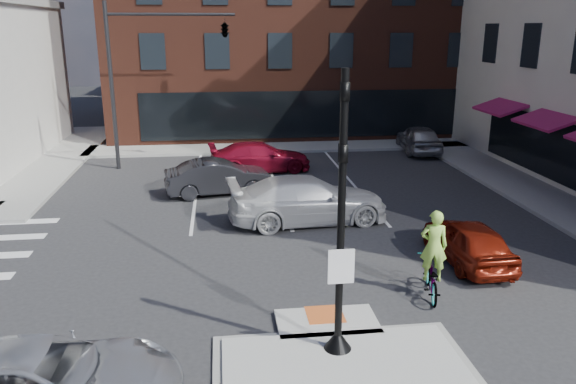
{
  "coord_description": "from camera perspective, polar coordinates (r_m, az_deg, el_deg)",
  "views": [
    {
      "loc": [
        -2.37,
        -10.14,
        6.84
      ],
      "look_at": [
        -0.39,
        6.14,
        2.0
      ],
      "focal_mm": 35.0,
      "sensor_mm": 36.0,
      "label": 1
    }
  ],
  "objects": [
    {
      "name": "ground",
      "position": [
        12.45,
        5.43,
        -16.94
      ],
      "size": [
        120.0,
        120.0,
        0.0
      ],
      "primitive_type": "plane",
      "color": "#28282B",
      "rests_on": "ground"
    },
    {
      "name": "refuge_island",
      "position": [
        12.22,
        5.71,
        -17.4
      ],
      "size": [
        5.4,
        4.65,
        0.13
      ],
      "color": "gray",
      "rests_on": "ground"
    },
    {
      "name": "sidewalk_e",
      "position": [
        24.99,
        25.2,
        -0.87
      ],
      "size": [
        3.0,
        24.0,
        0.15
      ],
      "primitive_type": "cube",
      "color": "gray",
      "rests_on": "ground"
    },
    {
      "name": "sidewalk_n",
      "position": [
        33.28,
        2.5,
        4.7
      ],
      "size": [
        26.0,
        3.0,
        0.15
      ],
      "primitive_type": "cube",
      "color": "gray",
      "rests_on": "ground"
    },
    {
      "name": "building_n",
      "position": [
        42.48,
        0.34,
        17.74
      ],
      "size": [
        24.4,
        18.4,
        15.5
      ],
      "color": "#4F2418",
      "rests_on": "ground"
    },
    {
      "name": "building_far_left",
      "position": [
        62.18,
        -8.73,
        14.57
      ],
      "size": [
        10.0,
        12.0,
        10.0
      ],
      "primitive_type": "cube",
      "color": "slate",
      "rests_on": "ground"
    },
    {
      "name": "building_far_right",
      "position": [
        65.14,
        3.23,
        15.68
      ],
      "size": [
        12.0,
        12.0,
        12.0
      ],
      "primitive_type": "cube",
      "color": "brown",
      "rests_on": "ground"
    },
    {
      "name": "signal_pole",
      "position": [
        11.69,
        5.33,
        -6.18
      ],
      "size": [
        0.6,
        0.6,
        5.98
      ],
      "color": "black",
      "rests_on": "refuge_island"
    },
    {
      "name": "mast_arm_signal",
      "position": [
        28.16,
        -9.51,
        14.95
      ],
      "size": [
        6.1,
        2.24,
        8.0
      ],
      "color": "black",
      "rests_on": "ground"
    },
    {
      "name": "silver_suv",
      "position": [
        11.51,
        -24.03,
        -17.32
      ],
      "size": [
        5.15,
        2.44,
        1.42
      ],
      "primitive_type": "imported",
      "rotation": [
        0.0,
        0.0,
        1.55
      ],
      "color": "silver",
      "rests_on": "ground"
    },
    {
      "name": "red_sedan",
      "position": [
        17.72,
        17.82,
        -4.76
      ],
      "size": [
        1.69,
        3.97,
        1.34
      ],
      "primitive_type": "imported",
      "rotation": [
        0.0,
        0.0,
        3.17
      ],
      "color": "maroon",
      "rests_on": "ground"
    },
    {
      "name": "white_pickup",
      "position": [
        20.25,
        2.06,
        -0.8
      ],
      "size": [
        5.96,
        2.88,
        1.67
      ],
      "primitive_type": "imported",
      "rotation": [
        0.0,
        0.0,
        1.67
      ],
      "color": "silver",
      "rests_on": "ground"
    },
    {
      "name": "bg_car_dark",
      "position": [
        23.87,
        -7.03,
        1.51
      ],
      "size": [
        4.67,
        2.28,
        1.48
      ],
      "primitive_type": "imported",
      "rotation": [
        0.0,
        0.0,
        1.74
      ],
      "color": "#242529",
      "rests_on": "ground"
    },
    {
      "name": "bg_car_silver",
      "position": [
        32.58,
        13.15,
        5.3
      ],
      "size": [
        2.28,
        4.73,
        1.56
      ],
      "primitive_type": "imported",
      "rotation": [
        0.0,
        0.0,
        3.04
      ],
      "color": "#9D9EA4",
      "rests_on": "ground"
    },
    {
      "name": "bg_car_red",
      "position": [
        27.52,
        -2.88,
        3.57
      ],
      "size": [
        5.09,
        2.43,
        1.43
      ],
      "primitive_type": "imported",
      "rotation": [
        0.0,
        0.0,
        1.66
      ],
      "color": "maroon",
      "rests_on": "ground"
    },
    {
      "name": "cyclist",
      "position": [
        15.25,
        14.42,
        -7.44
      ],
      "size": [
        1.09,
        2.01,
        2.37
      ],
      "rotation": [
        0.0,
        0.0,
        2.9
      ],
      "color": "#3F3F44",
      "rests_on": "ground"
    }
  ]
}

